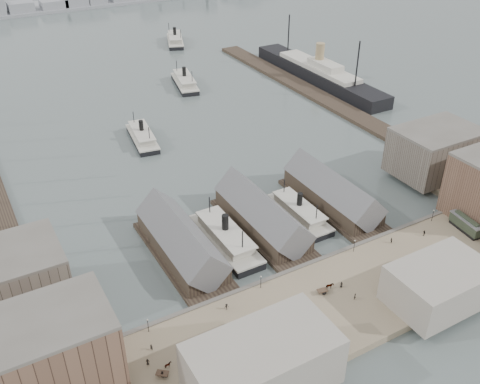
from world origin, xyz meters
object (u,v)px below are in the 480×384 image
horse_cart_left (166,368)px  horse_cart_right (417,262)px  horse_cart_center (328,287)px  tram (466,225)px  ocean_steamer (319,73)px  ferry_docked_west (225,238)px

horse_cart_left → horse_cart_right: (71.99, -0.52, 0.00)m
horse_cart_center → horse_cart_right: horse_cart_center is taller
tram → horse_cart_left: bearing=-170.4°
ocean_steamer → tram: (-42.48, -127.54, -0.01)m
tram → horse_cart_right: tram is taller
horse_cart_right → horse_cart_left: bearing=75.9°
ferry_docked_west → horse_cart_center: size_ratio=5.97×
ferry_docked_west → ocean_steamer: ocean_steamer is taller
tram → horse_cart_right: bearing=-162.0°
horse_cart_right → horse_cart_center: bearing=68.7°
ferry_docked_west → ocean_steamer: 142.85m
tram → ferry_docked_west: bearing=161.1°
ferry_docked_west → horse_cart_right: (39.23, -35.12, 0.24)m
ferry_docked_west → tram: ferry_docked_west is taller
ocean_steamer → horse_cart_left: size_ratio=21.38×
horse_cart_center → horse_cart_right: bearing=-87.6°
ferry_docked_west → ocean_steamer: (105.00, 96.84, 1.51)m
tram → horse_cart_center: size_ratio=2.25×
ferry_docked_west → tram: size_ratio=2.65×
ocean_steamer → horse_cart_center: bearing=-125.9°
ocean_steamer → horse_cart_right: bearing=-116.5°
horse_cart_left → horse_cart_center: size_ratio=0.87×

